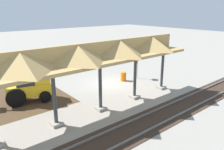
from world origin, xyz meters
The scene contains 7 objects.
ground_plane centered at (0.00, 0.00, 0.00)m, with size 120.00×120.00×0.00m, color gray.
dirt_work_zone centered at (9.09, -1.70, 0.00)m, with size 9.51×7.00×0.01m, color #4C3823.
platform_canopy centered at (7.37, 3.91, 4.17)m, with size 21.81×3.20×4.90m.
rail_tracks centered at (0.00, 7.36, 0.03)m, with size 60.00×2.58×0.15m.
stop_sign centered at (-3.40, 0.42, 1.68)m, with size 0.61×0.50×2.34m.
backhoe centered at (7.47, -0.86, 1.27)m, with size 5.21×2.52×2.82m.
traffic_barrel centered at (-1.77, 0.08, 0.45)m, with size 0.56×0.56×0.90m, color orange.
Camera 1 is at (12.43, 15.49, 6.96)m, focal length 35.00 mm.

